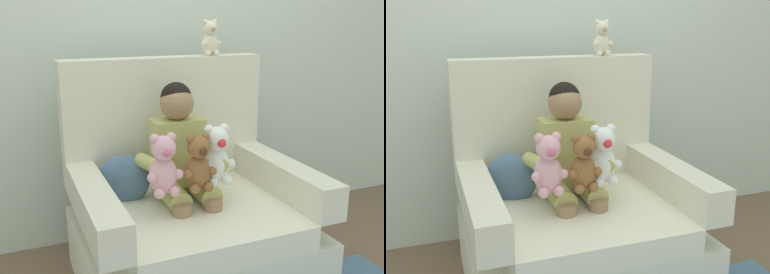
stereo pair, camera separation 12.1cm
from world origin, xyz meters
TOP-DOWN VIEW (x-y plane):
  - back_wall at (0.00, 0.74)m, footprint 6.00×0.10m
  - armchair at (0.00, 0.06)m, footprint 1.11×0.94m
  - seated_child at (-0.02, 0.08)m, footprint 0.45×0.39m
  - plush_white at (0.10, -0.06)m, footprint 0.17×0.14m
  - plush_pink at (-0.18, -0.10)m, footprint 0.17×0.14m
  - plush_brown at (-0.01, -0.11)m, footprint 0.16×0.13m
  - plush_cream_on_backrest at (0.27, 0.39)m, footprint 0.12×0.09m
  - throw_pillow at (-0.30, 0.18)m, footprint 0.28×0.18m

SIDE VIEW (x-z plane):
  - armchair at x=0.00m, z-range -0.23..0.90m
  - throw_pillow at x=-0.30m, z-range 0.42..0.68m
  - seated_child at x=-0.02m, z-range 0.25..1.07m
  - plush_brown at x=-0.01m, z-range 0.55..0.82m
  - plush_pink at x=-0.18m, z-range 0.54..0.83m
  - plush_white at x=0.10m, z-range 0.54..0.84m
  - plush_cream_on_backrest at x=0.27m, z-range 1.12..1.32m
  - back_wall at x=0.00m, z-range 0.00..2.60m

